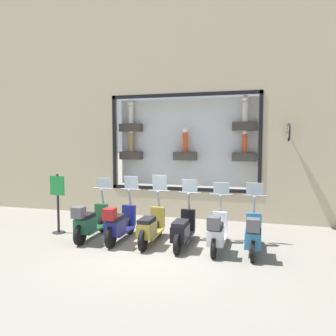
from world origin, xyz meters
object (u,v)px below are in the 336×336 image
at_px(scooter_black_2, 183,230).
at_px(scooter_teal_0, 253,235).
at_px(scooter_olive_3, 150,227).
at_px(scooter_navy_4, 119,224).
at_px(scooter_green_5, 89,222).
at_px(scooter_white_1, 217,232).
at_px(shop_sign_post, 58,201).

bearing_deg(scooter_black_2, scooter_teal_0, -92.19).
bearing_deg(scooter_black_2, scooter_olive_3, 89.63).
bearing_deg(scooter_black_2, scooter_navy_4, 91.79).
bearing_deg(scooter_navy_4, scooter_olive_3, -86.04).
distance_m(scooter_teal_0, scooter_green_5, 4.24).
distance_m(scooter_white_1, scooter_navy_4, 2.54).
height_order(scooter_black_2, shop_sign_post, shop_sign_post).
distance_m(scooter_olive_3, scooter_green_5, 1.70).
distance_m(scooter_teal_0, scooter_olive_3, 2.54).
bearing_deg(shop_sign_post, scooter_black_2, -94.30).
bearing_deg(scooter_black_2, scooter_green_5, 91.29).
bearing_deg(shop_sign_post, scooter_white_1, -94.36).
distance_m(scooter_black_2, scooter_navy_4, 1.70).
distance_m(scooter_green_5, shop_sign_post, 1.31).
xyz_separation_m(scooter_black_2, scooter_olive_3, (0.01, 0.85, 0.01)).
relative_size(scooter_teal_0, scooter_green_5, 0.99).
bearing_deg(shop_sign_post, scooter_olive_3, -95.45).
bearing_deg(scooter_navy_4, scooter_white_1, -90.35).
distance_m(scooter_navy_4, shop_sign_post, 2.10).
distance_m(scooter_white_1, scooter_black_2, 0.85).
bearing_deg(scooter_white_1, scooter_green_5, 89.81).
relative_size(scooter_black_2, scooter_olive_3, 1.00).
bearing_deg(scooter_teal_0, scooter_navy_4, 89.80).
xyz_separation_m(scooter_green_5, shop_sign_post, (0.34, 1.18, 0.44)).
bearing_deg(scooter_teal_0, scooter_olive_3, 88.41).
bearing_deg(scooter_teal_0, scooter_black_2, 87.81).
xyz_separation_m(scooter_white_1, shop_sign_post, (0.35, 4.57, 0.46)).
relative_size(scooter_teal_0, scooter_black_2, 1.00).
bearing_deg(scooter_white_1, scooter_teal_0, -89.75).
relative_size(scooter_teal_0, scooter_olive_3, 0.99).
xyz_separation_m(scooter_teal_0, shop_sign_post, (0.35, 5.42, 0.45)).
distance_m(scooter_black_2, shop_sign_post, 3.77).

